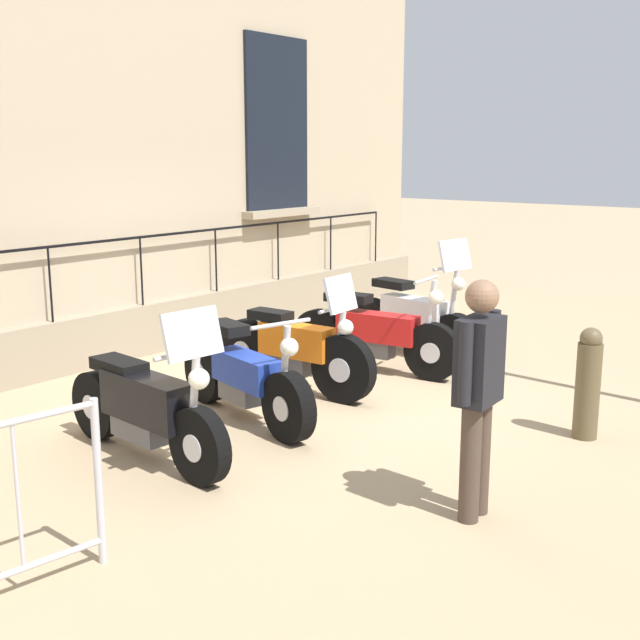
% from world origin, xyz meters
% --- Properties ---
extents(ground_plane, '(60.00, 60.00, 0.00)m').
position_xyz_m(ground_plane, '(0.00, 0.00, 0.00)').
color(ground_plane, tan).
extents(building_facade, '(0.82, 11.94, 6.93)m').
position_xyz_m(building_facade, '(-2.92, -0.00, 3.37)').
color(building_facade, tan).
rests_on(building_facade, ground_plane).
extents(motorcycle_black, '(2.04, 0.61, 1.34)m').
position_xyz_m(motorcycle_black, '(0.19, -2.22, 0.43)').
color(motorcycle_black, black).
rests_on(motorcycle_black, ground_plane).
extents(motorcycle_blue, '(2.02, 0.78, 1.04)m').
position_xyz_m(motorcycle_blue, '(0.14, -1.01, 0.39)').
color(motorcycle_blue, black).
rests_on(motorcycle_blue, ground_plane).
extents(motorcycle_orange, '(1.96, 0.55, 1.28)m').
position_xyz_m(motorcycle_orange, '(-0.08, -0.04, 0.43)').
color(motorcycle_orange, black).
rests_on(motorcycle_orange, ground_plane).
extents(motorcycle_red, '(2.10, 0.58, 1.13)m').
position_xyz_m(motorcycle_red, '(0.12, 1.14, 0.42)').
color(motorcycle_red, black).
rests_on(motorcycle_red, ground_plane).
extents(motorcycle_white, '(1.95, 0.68, 1.47)m').
position_xyz_m(motorcycle_white, '(0.06, 2.06, 0.43)').
color(motorcycle_white, black).
rests_on(motorcycle_white, ground_plane).
extents(bollard, '(0.21, 0.21, 0.99)m').
position_xyz_m(bollard, '(2.80, 0.49, 0.50)').
color(bollard, brown).
rests_on(bollard, ground_plane).
extents(pedestrian_standing, '(0.24, 0.53, 1.65)m').
position_xyz_m(pedestrian_standing, '(2.76, -1.51, 0.93)').
color(pedestrian_standing, '#47382D').
rests_on(pedestrian_standing, ground_plane).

